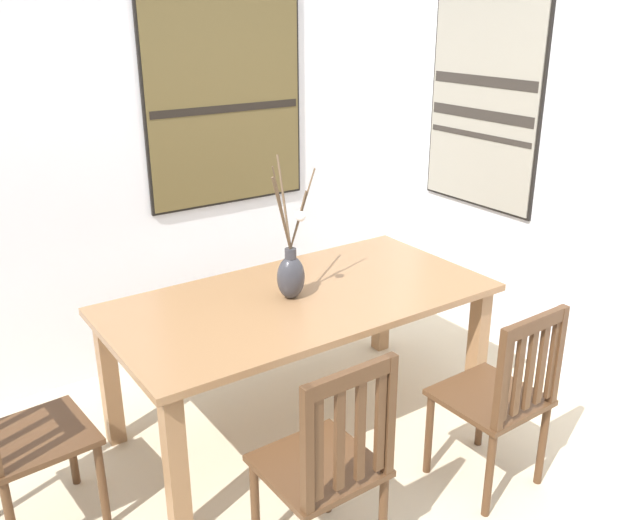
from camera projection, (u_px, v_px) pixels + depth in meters
wall_back at (150, 141)px, 3.83m from camera, size 6.40×0.12×2.70m
wall_side at (640, 158)px, 3.39m from camera, size 0.12×6.40×2.70m
dining_table at (301, 314)px, 3.35m from camera, size 1.89×0.96×0.73m
centerpiece_vase at (291, 272)px, 3.24m from camera, size 0.30×0.22×0.68m
chair_0 at (21, 436)px, 2.69m from camera, size 0.45×0.45×0.88m
chair_1 at (328, 463)px, 2.49m from camera, size 0.43×0.43×0.94m
chair_2 at (501, 395)px, 2.94m from camera, size 0.43×0.43×0.90m
painting_on_back_wall at (225, 93)px, 3.93m from camera, size 1.02×0.05×1.32m
painting_on_side_wall at (484, 106)px, 4.07m from camera, size 0.05×0.86×1.24m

